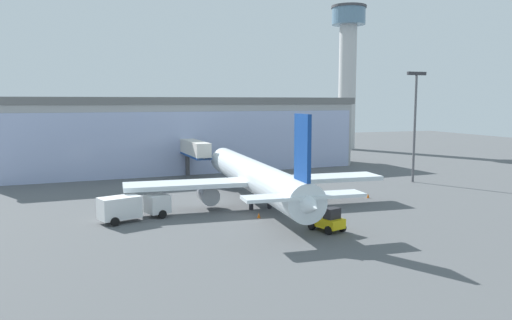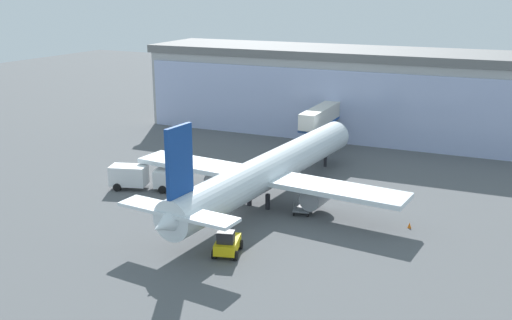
% 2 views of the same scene
% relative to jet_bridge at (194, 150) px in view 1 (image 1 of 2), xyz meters
% --- Properties ---
extents(ground, '(240.00, 240.00, 0.00)m').
position_rel_jet_bridge_xyz_m(ground, '(0.28, -26.98, -4.70)').
color(ground, '#545659').
extents(terminal_building, '(64.37, 17.36, 12.86)m').
position_rel_jet_bridge_xyz_m(terminal_building, '(0.29, 11.80, 1.73)').
color(terminal_building, '#A7A7A7').
rests_on(terminal_building, ground).
extents(jet_bridge, '(2.58, 11.96, 6.09)m').
position_rel_jet_bridge_xyz_m(jet_bridge, '(0.00, 0.00, 0.00)').
color(jet_bridge, silver).
rests_on(jet_bridge, ground).
extents(control_tower, '(8.70, 8.70, 35.72)m').
position_rel_jet_bridge_xyz_m(control_tower, '(47.73, 35.76, 17.17)').
color(control_tower, '#BCBCBC').
rests_on(control_tower, ground).
extents(apron_light_mast, '(3.20, 0.40, 16.55)m').
position_rel_jet_bridge_xyz_m(apron_light_mast, '(30.69, -13.82, 5.27)').
color(apron_light_mast, '#59595E').
rests_on(apron_light_mast, ground).
extents(airplane, '(30.34, 37.75, 11.14)m').
position_rel_jet_bridge_xyz_m(airplane, '(2.39, -21.81, -1.35)').
color(airplane, white).
rests_on(airplane, ground).
extents(catering_truck, '(7.62, 4.39, 2.65)m').
position_rel_jet_bridge_xyz_m(catering_truck, '(-12.07, -24.62, -3.23)').
color(catering_truck, silver).
rests_on(catering_truck, ground).
extents(baggage_cart, '(2.23, 3.11, 1.50)m').
position_rel_jet_bridge_xyz_m(baggage_cart, '(6.87, -23.16, -4.20)').
color(baggage_cart, slate).
rests_on(baggage_cart, ground).
extents(pushback_tug, '(2.96, 3.59, 2.30)m').
position_rel_jet_bridge_xyz_m(pushback_tug, '(4.91, -35.09, -3.73)').
color(pushback_tug, yellow).
rests_on(pushback_tug, ground).
extents(safety_cone_nose, '(0.36, 0.36, 0.55)m').
position_rel_jet_bridge_xyz_m(safety_cone_nose, '(0.57, -27.92, -4.43)').
color(safety_cone_nose, orange).
rests_on(safety_cone_nose, ground).
extents(safety_cone_wingtip, '(0.36, 0.36, 0.55)m').
position_rel_jet_bridge_xyz_m(safety_cone_wingtip, '(17.40, -22.37, -4.43)').
color(safety_cone_wingtip, orange).
rests_on(safety_cone_wingtip, ground).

